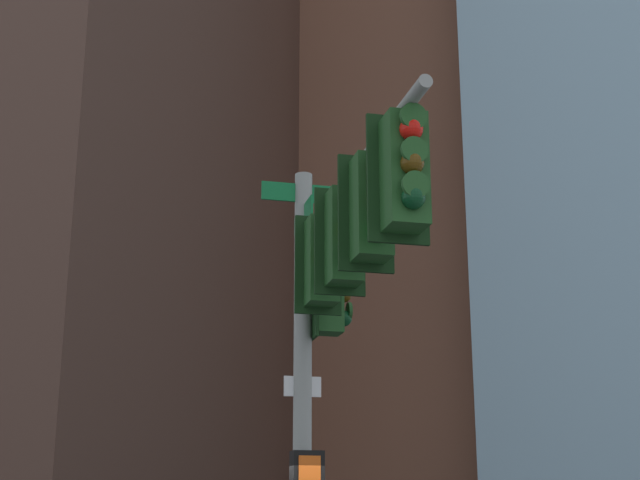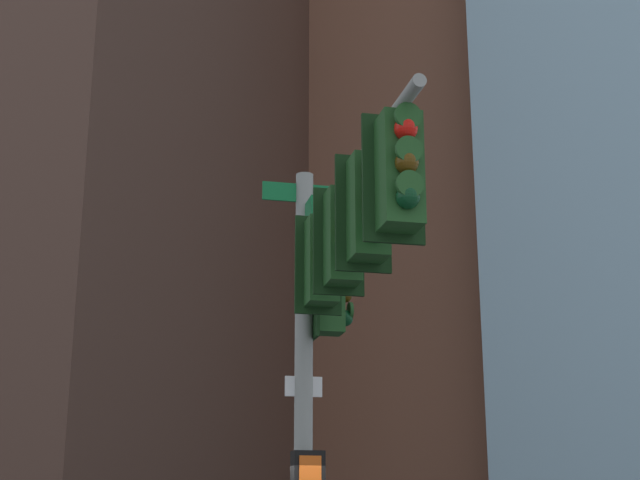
# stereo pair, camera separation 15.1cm
# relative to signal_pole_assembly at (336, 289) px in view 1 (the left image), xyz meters

# --- Properties ---
(signal_pole_assembly) EXTENTS (3.32, 4.07, 6.12)m
(signal_pole_assembly) POSITION_rel_signal_pole_assembly_xyz_m (0.00, 0.00, 0.00)
(signal_pole_assembly) COLOR gray
(signal_pole_assembly) RESTS_ON ground_plane
(building_brick_nearside) EXTENTS (20.96, 19.57, 44.71)m
(building_brick_nearside) POSITION_rel_signal_pole_assembly_xyz_m (-15.18, 42.24, 18.06)
(building_brick_nearside) COLOR brown
(building_brick_nearside) RESTS_ON ground_plane
(building_brick_midblock) EXTENTS (22.50, 17.60, 47.87)m
(building_brick_midblock) POSITION_rel_signal_pole_assembly_xyz_m (-27.92, 24.09, 19.64)
(building_brick_midblock) COLOR #4C3328
(building_brick_midblock) RESTS_ON ground_plane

